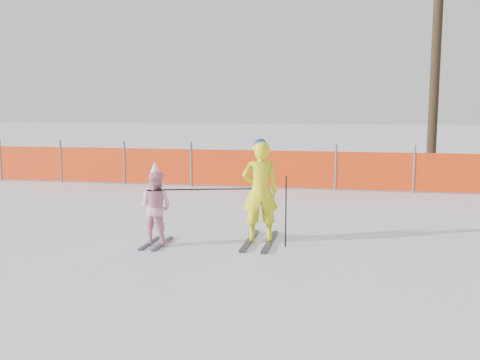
% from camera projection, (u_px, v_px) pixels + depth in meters
% --- Properties ---
extents(ground, '(120.00, 120.00, 0.00)m').
position_uv_depth(ground, '(234.00, 245.00, 8.71)').
color(ground, white).
rests_on(ground, ground).
extents(adult, '(0.68, 1.42, 1.72)m').
position_uv_depth(adult, '(260.00, 191.00, 8.75)').
color(adult, black).
rests_on(adult, ground).
extents(child, '(0.65, 0.90, 1.37)m').
position_uv_depth(child, '(156.00, 207.00, 8.66)').
color(child, black).
rests_on(child, ground).
extents(ski_poles, '(1.99, 0.41, 1.15)m').
position_uv_depth(ski_poles, '(242.00, 199.00, 8.61)').
color(ski_poles, black).
rests_on(ski_poles, ground).
extents(safety_fence, '(16.60, 0.06, 1.25)m').
position_uv_depth(safety_fence, '(200.00, 167.00, 14.95)').
color(safety_fence, '#595960').
rests_on(safety_fence, ground).
extents(tree_trunks, '(2.97, 1.97, 6.32)m').
position_uv_depth(tree_trunks, '(465.00, 83.00, 17.64)').
color(tree_trunks, '#2E2214').
rests_on(tree_trunks, ground).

